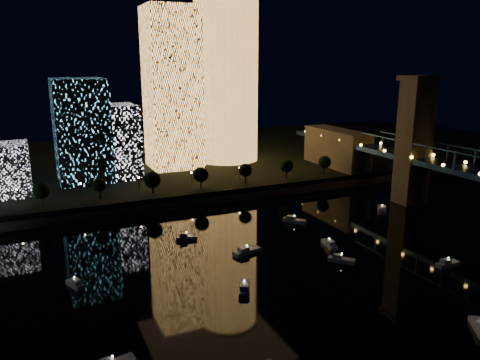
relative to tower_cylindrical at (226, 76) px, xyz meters
The scene contains 9 objects.
ground 146.90m from the tower_cylindrical, 99.15° to the right, with size 520.00×520.00×0.00m, color black.
far_bank 55.54m from the tower_cylindrical, 133.90° to the left, with size 420.00×160.00×5.00m, color black.
seawall 75.39m from the tower_cylindrical, 111.84° to the right, with size 420.00×6.00×3.00m, color #6B5E4C.
tower_cylindrical is the anchor object (origin of this frame).
tower_rectangular 31.01m from the tower_cylindrical, behind, with size 23.57×23.57×75.00m, color #F8AA4F.
midrise_blocks 92.97m from the tower_cylindrical, behind, with size 96.90×42.58×43.34m.
motorboats 133.99m from the tower_cylindrical, 101.38° to the right, with size 118.15×83.15×2.78m.
esplanade_trees 84.16m from the tower_cylindrical, 139.35° to the right, with size 166.15×6.66×8.83m.
street_lamps 80.74m from the tower_cylindrical, 142.47° to the right, with size 132.70×0.70×5.65m.
Camera 1 is at (-71.42, -86.59, 54.64)m, focal length 35.00 mm.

